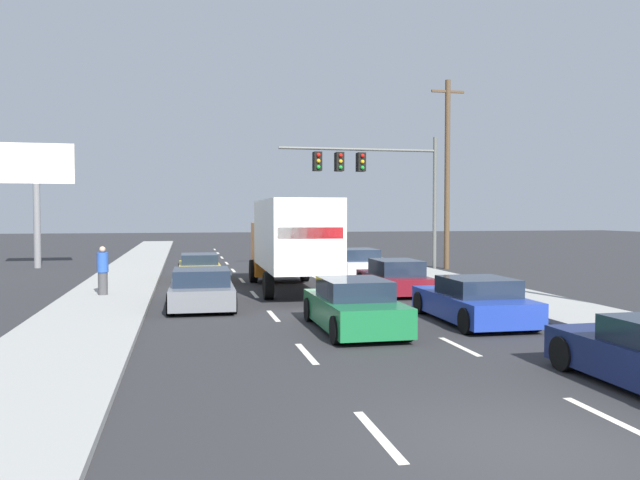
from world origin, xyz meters
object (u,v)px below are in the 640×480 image
car_yellow (199,268)px  roadside_billboard (36,180)px  traffic_signal_mast (366,170)px  car_blue (474,302)px  car_white (357,264)px  box_truck (291,238)px  pedestrian_mid_block (103,271)px  utility_pole_mid (447,172)px  car_green (354,307)px  car_maroon (394,278)px  car_gray (201,289)px

car_yellow → roadside_billboard: roadside_billboard is taller
car_yellow → traffic_signal_mast: (8.45, 3.10, 4.58)m
car_blue → roadside_billboard: (-15.25, 20.87, 4.19)m
car_white → traffic_signal_mast: (1.33, 3.15, 4.52)m
box_truck → pedestrian_mid_block: size_ratio=5.18×
car_yellow → pedestrian_mid_block: pedestrian_mid_block is taller
car_yellow → car_blue: (6.91, -12.59, 0.01)m
utility_pole_mid → car_green: bearing=-120.2°
box_truck → car_maroon: box_truck is taller
pedestrian_mid_block → car_yellow: bearing=58.7°
car_yellow → utility_pole_mid: (12.93, 3.18, 4.55)m
car_gray → utility_pole_mid: utility_pole_mid is taller
car_white → car_blue: (-0.21, -12.53, -0.05)m
traffic_signal_mast → car_green: bearing=-107.1°
car_green → car_blue: 3.48m
car_yellow → car_white: car_white is taller
car_green → car_white: car_white is taller
car_white → pedestrian_mid_block: size_ratio=2.67×
traffic_signal_mast → car_maroon: bearing=-99.7°
car_gray → car_green: size_ratio=0.99×
car_blue → traffic_signal_mast: (1.54, 15.69, 4.57)m
utility_pole_mid → roadside_billboard: (-21.27, 5.10, -0.35)m
box_truck → traffic_signal_mast: (5.17, 7.80, 3.15)m
car_blue → roadside_billboard: bearing=126.2°
roadside_billboard → car_yellow: bearing=-44.8°
car_white → roadside_billboard: 18.05m
car_gray → box_truck: box_truck is taller
car_yellow → box_truck: box_truck is taller
car_yellow → car_white: bearing=-0.5°
car_gray → car_maroon: size_ratio=0.97×
car_gray → car_blue: size_ratio=0.97×
car_maroon → pedestrian_mid_block: size_ratio=2.62×
car_yellow → box_truck: bearing=-55.2°
car_green → roadside_billboard: roadside_billboard is taller
car_yellow → roadside_billboard: (-8.35, 8.28, 4.20)m
car_green → roadside_billboard: size_ratio=0.64×
car_white → utility_pole_mid: size_ratio=0.45×
car_maroon → car_gray: bearing=-162.9°
car_yellow → car_white: size_ratio=0.93×
car_blue → pedestrian_mid_block: 12.47m
car_blue → car_gray: bearing=148.8°
car_green → box_truck: bearing=91.3°
box_truck → roadside_billboard: 17.64m
car_yellow → car_gray: size_ratio=0.98×
car_gray → car_green: car_green is taller
car_white → car_gray: bearing=-131.3°
car_blue → roadside_billboard: 26.19m
car_gray → car_maroon: car_maroon is taller
car_maroon → traffic_signal_mast: (1.58, 9.26, 4.56)m
car_yellow → utility_pole_mid: bearing=13.8°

